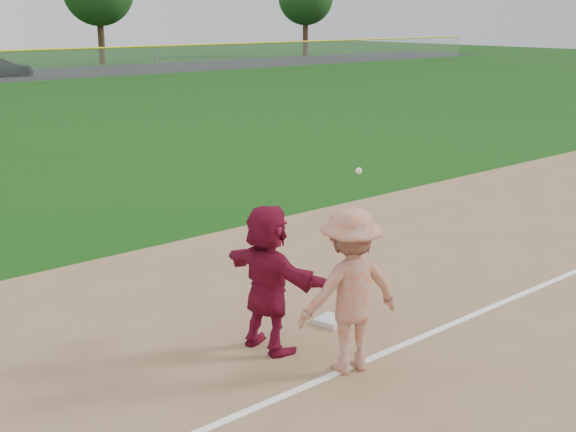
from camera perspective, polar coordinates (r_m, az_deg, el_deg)
ground at (r=10.21m, az=5.48°, el=-8.80°), size 160.00×160.00×0.00m
foul_line at (r=9.71m, az=8.89°, el=-10.11°), size 60.00×0.10×0.01m
first_base at (r=10.26m, az=3.41°, el=-8.27°), size 0.43×0.43×0.08m
base_runner at (r=9.17m, az=-1.60°, el=-4.95°), size 0.72×1.84×1.94m
first_base_play at (r=8.67m, az=4.92°, el=-5.92°), size 1.46×1.08×2.35m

